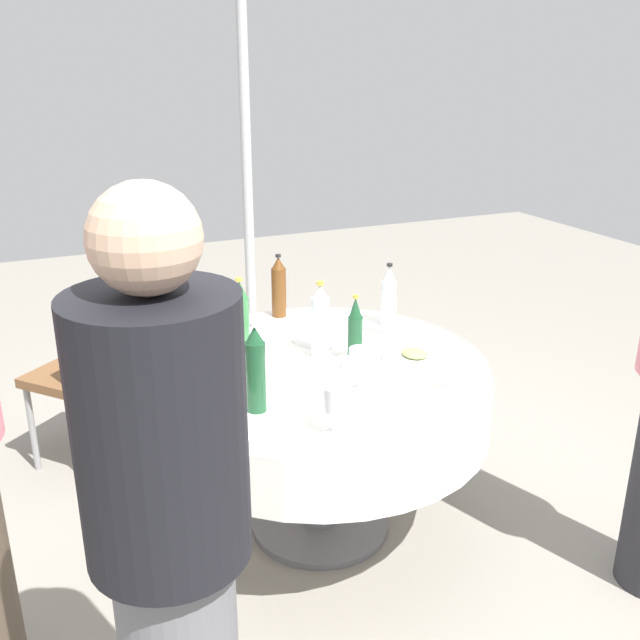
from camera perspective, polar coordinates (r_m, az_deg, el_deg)
name	(u,v)px	position (r m, az deg, el deg)	size (l,w,h in m)	color
ground_plane	(320,526)	(3.06, 0.00, -16.21)	(10.00, 10.00, 0.00)	gray
dining_table	(320,398)	(2.75, 0.00, -6.27)	(1.30, 1.30, 0.74)	white
bottle_green_inner	(240,312)	(2.86, -6.43, 0.61)	(0.07, 0.07, 0.27)	#2D6B38
bottle_dark_green_east	(355,331)	(2.66, 2.84, -0.87)	(0.06, 0.06, 0.26)	#194728
bottle_dark_green_near	(256,370)	(2.28, -5.20, -4.02)	(0.07, 0.07, 0.30)	#194728
bottle_clear_front	(389,297)	(3.04, 5.54, 1.88)	(0.06, 0.06, 0.27)	silver
bottle_brown_mid	(279,288)	(3.14, -3.33, 2.62)	(0.07, 0.07, 0.28)	#593314
bottle_clear_north	(320,322)	(2.69, 0.02, -0.14)	(0.07, 0.07, 0.30)	silver
wine_glass_front	(389,310)	(2.92, 5.55, 0.79)	(0.06, 0.06, 0.16)	white
wine_glass_mid	(360,360)	(2.43, 3.23, -3.22)	(0.08, 0.08, 0.16)	white
wine_glass_north	(348,373)	(2.34, 2.27, -4.26)	(0.07, 0.07, 0.16)	white
wine_glass_left	(454,363)	(2.46, 10.69, -3.41)	(0.06, 0.06, 0.14)	white
wine_glass_rear	(335,401)	(2.14, 1.20, -6.54)	(0.07, 0.07, 0.16)	white
plate_rear	(322,336)	(2.92, 0.14, -1.31)	(0.26, 0.26, 0.02)	white
plate_outer	(204,369)	(2.65, -9.31, -3.90)	(0.25, 0.25, 0.02)	white
plate_south	(415,357)	(2.73, 7.62, -2.94)	(0.25, 0.25, 0.04)	white
spoon_east	(298,371)	(2.61, -1.82, -4.14)	(0.18, 0.02, 0.01)	silver
person_near	(172,550)	(1.59, -11.84, -17.62)	(0.34, 0.34, 1.62)	slate
chair_north	(92,364)	(3.39, -17.83, -3.39)	(0.56, 0.56, 0.87)	brown
tent_pole_main	(247,164)	(4.89, -5.92, 12.37)	(0.07, 0.07, 2.34)	#B2B5B7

